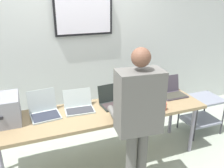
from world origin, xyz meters
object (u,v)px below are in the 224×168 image
laptop_station_0 (44,110)px  storage_cart (201,109)px  equipment_box (2,110)px  laptop_station_2 (114,100)px  workbench (101,114)px  laptop_station_1 (79,106)px  coffee_mug (164,106)px  person (138,112)px  laptop_station_4 (171,91)px  laptop_station_3 (143,95)px

laptop_station_0 → storage_cart: laptop_station_0 is taller
equipment_box → laptop_station_2: bearing=-0.7°
workbench → storage_cart: 1.73m
laptop_station_1 → storage_cart: laptop_station_1 is taller
laptop_station_0 → storage_cart: size_ratio=0.61×
equipment_box → coffee_mug: (1.82, -0.38, -0.11)m
laptop_station_0 → person: 1.15m
laptop_station_0 → laptop_station_2: bearing=-1.5°
coffee_mug → workbench: bearing=161.2°
workbench → coffee_mug: (0.73, -0.25, 0.10)m
equipment_box → person: bearing=-30.3°
equipment_box → laptop_station_4: bearing=-0.6°
equipment_box → laptop_station_4: equipment_box is taller
workbench → equipment_box: (-1.09, 0.13, 0.20)m
equipment_box → storage_cart: size_ratio=0.70×
workbench → laptop_station_1: (-0.24, 0.13, 0.11)m
equipment_box → laptop_station_0: 0.45m
workbench → laptop_station_3: (0.65, 0.14, 0.11)m
storage_cart → laptop_station_0: bearing=179.7°
laptop_station_3 → coffee_mug: size_ratio=3.85×
laptop_station_2 → person: size_ratio=0.23×
laptop_station_4 → laptop_station_2: bearing=179.6°
laptop_station_0 → coffee_mug: bearing=-15.5°
equipment_box → storage_cart: bearing=-0.1°
laptop_station_0 → laptop_station_4: 1.74m
laptop_station_4 → person: size_ratio=0.21×
person → storage_cart: size_ratio=2.83×
person → equipment_box: bearing=149.7°
equipment_box → storage_cart: equipment_box is taller
laptop_station_2 → coffee_mug: (0.52, -0.36, -0.01)m
coffee_mug → storage_cart: coffee_mug is taller
laptop_station_0 → laptop_station_1: bearing=-1.0°
laptop_station_3 → equipment_box: bearing=-179.5°
person → laptop_station_1: bearing=119.7°
laptop_station_3 → laptop_station_2: bearing=-176.0°
laptop_station_0 → coffee_mug: (1.38, -0.39, -0.02)m
equipment_box → laptop_station_4: 2.18m
laptop_station_1 → coffee_mug: (0.97, -0.38, -0.01)m
workbench → storage_cart: workbench is taller
laptop_station_2 → laptop_station_4: (0.87, -0.01, 0.00)m
laptop_station_3 → storage_cart: bearing=-1.0°
laptop_station_3 → workbench: bearing=-167.7°
equipment_box → storage_cart: 2.83m
workbench → laptop_station_0: bearing=168.3°
laptop_station_1 → laptop_station_3: 0.89m
laptop_station_0 → workbench: bearing=-11.7°
person → coffee_mug: (0.54, 0.37, -0.21)m
laptop_station_1 → laptop_station_2: (0.46, -0.02, 0.00)m
workbench → person: 0.72m
coffee_mug → laptop_station_4: bearing=45.1°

